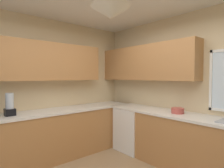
% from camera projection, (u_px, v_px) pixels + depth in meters
% --- Properties ---
extents(room_shell, '(4.14, 3.80, 2.71)m').
position_uv_depth(room_shell, '(121.00, 58.00, 2.68)').
color(room_shell, beige).
rests_on(room_shell, ground_plane).
extents(counter_run_left, '(0.65, 3.41, 0.90)m').
position_uv_depth(counter_run_left, '(51.00, 135.00, 3.41)').
color(counter_run_left, '#AD7542').
rests_on(counter_run_left, ground_plane).
extents(counter_run_back, '(3.23, 0.65, 0.90)m').
position_uv_depth(counter_run_back, '(193.00, 144.00, 2.96)').
color(counter_run_back, '#AD7542').
rests_on(counter_run_back, ground_plane).
extents(dishwasher, '(0.60, 0.60, 0.86)m').
position_uv_depth(dishwasher, '(133.00, 129.00, 3.89)').
color(dishwasher, white).
rests_on(dishwasher, ground_plane).
extents(bowl, '(0.21, 0.21, 0.09)m').
position_uv_depth(bowl, '(178.00, 111.00, 3.14)').
color(bowl, '#B74C42').
rests_on(bowl, counter_run_back).
extents(blender_appliance, '(0.15, 0.15, 0.36)m').
position_uv_depth(blender_appliance, '(10.00, 105.00, 2.95)').
color(blender_appliance, black).
rests_on(blender_appliance, counter_run_left).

